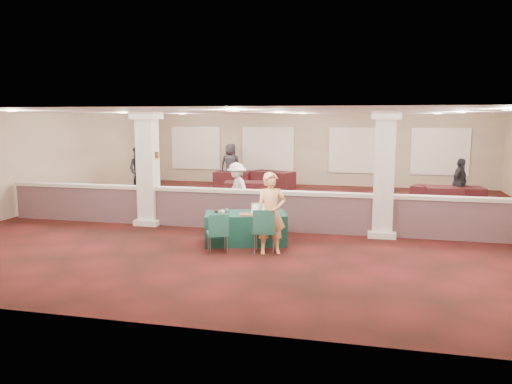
% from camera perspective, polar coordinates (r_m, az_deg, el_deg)
% --- Properties ---
extents(ground, '(16.00, 16.00, 0.00)m').
position_cam_1_polar(ground, '(15.08, 2.59, -3.14)').
color(ground, '#471211').
rests_on(ground, ground).
extents(wall_back, '(16.00, 0.04, 3.20)m').
position_cam_1_polar(wall_back, '(22.72, 6.34, 4.84)').
color(wall_back, '#846A5B').
rests_on(wall_back, ground).
extents(wall_front, '(16.00, 0.04, 3.20)m').
position_cam_1_polar(wall_front, '(7.20, -9.15, -3.21)').
color(wall_front, '#846A5B').
rests_on(wall_front, ground).
extents(wall_left, '(0.04, 16.00, 3.20)m').
position_cam_1_polar(wall_left, '(18.09, -23.18, 3.26)').
color(wall_left, '#846A5B').
rests_on(wall_left, ground).
extents(ceiling, '(16.00, 16.00, 0.02)m').
position_cam_1_polar(ceiling, '(14.77, 2.67, 9.11)').
color(ceiling, silver).
rests_on(ceiling, wall_back).
extents(partition_wall, '(15.60, 0.28, 1.10)m').
position_cam_1_polar(partition_wall, '(13.52, 1.43, -2.04)').
color(partition_wall, brown).
rests_on(partition_wall, ground).
extents(column_left, '(0.72, 0.72, 3.20)m').
position_cam_1_polar(column_left, '(14.49, -12.25, 2.75)').
color(column_left, silver).
rests_on(column_left, ground).
extents(column_right, '(0.72, 0.72, 3.20)m').
position_cam_1_polar(column_right, '(13.10, 14.42, 2.07)').
color(column_right, silver).
rests_on(column_right, ground).
extents(sconce_left, '(0.12, 0.12, 0.18)m').
position_cam_1_polar(sconce_left, '(14.58, -13.29, 4.18)').
color(sconce_left, brown).
rests_on(sconce_left, column_left).
extents(sconce_right, '(0.12, 0.12, 0.18)m').
position_cam_1_polar(sconce_right, '(14.34, -11.28, 4.17)').
color(sconce_right, brown).
rests_on(sconce_right, column_left).
extents(near_table, '(2.14, 1.47, 0.75)m').
position_cam_1_polar(near_table, '(12.19, -1.18, -4.15)').
color(near_table, '#0F3834').
rests_on(near_table, ground).
extents(conf_chair_main, '(0.57, 0.57, 1.02)m').
position_cam_1_polar(conf_chair_main, '(11.24, 0.96, -4.05)').
color(conf_chair_main, '#1E5949').
rests_on(conf_chair_main, ground).
extents(conf_chair_side, '(0.62, 0.62, 0.93)m').
position_cam_1_polar(conf_chair_side, '(11.24, -4.37, -4.35)').
color(conf_chair_side, '#1E5949').
rests_on(conf_chair_side, ground).
extents(woman, '(0.77, 0.64, 1.84)m').
position_cam_1_polar(woman, '(11.19, 1.73, -2.43)').
color(woman, '#F0A168').
rests_on(woman, ground).
extents(far_table_front_left, '(2.08, 1.48, 0.76)m').
position_cam_1_polar(far_table_front_left, '(16.92, -14.14, -0.80)').
color(far_table_front_left, black).
rests_on(far_table_front_left, ground).
extents(far_table_front_center, '(1.89, 1.20, 0.71)m').
position_cam_1_polar(far_table_front_center, '(18.26, -0.84, 0.06)').
color(far_table_front_center, black).
rests_on(far_table_front_center, ground).
extents(far_table_front_right, '(1.94, 1.12, 0.75)m').
position_cam_1_polar(far_table_front_right, '(17.92, 21.65, -0.64)').
color(far_table_front_right, black).
rests_on(far_table_front_right, ground).
extents(far_table_back_left, '(1.67, 0.91, 0.66)m').
position_cam_1_polar(far_table_back_left, '(22.01, -2.62, 1.44)').
color(far_table_back_left, black).
rests_on(far_table_back_left, ground).
extents(far_table_back_center, '(2.06, 1.53, 0.75)m').
position_cam_1_polar(far_table_back_center, '(21.42, 1.86, 1.37)').
color(far_table_back_center, black).
rests_on(far_table_back_center, ground).
extents(far_table_back_right, '(1.98, 1.45, 0.72)m').
position_cam_1_polar(far_table_back_right, '(18.06, 20.25, -0.55)').
color(far_table_back_right, black).
rests_on(far_table_back_right, ground).
extents(attendee_a, '(0.93, 0.56, 1.87)m').
position_cam_1_polar(attendee_a, '(20.78, -13.19, 2.48)').
color(attendee_a, black).
rests_on(attendee_a, ground).
extents(attendee_b, '(1.07, 1.13, 1.67)m').
position_cam_1_polar(attendee_b, '(15.47, -2.22, 0.29)').
color(attendee_b, silver).
rests_on(attendee_b, ground).
extents(attendee_c, '(0.93, 1.09, 1.69)m').
position_cam_1_polar(attendee_c, '(18.18, 22.25, 0.93)').
color(attendee_c, black).
rests_on(attendee_c, ground).
extents(attendee_d, '(0.95, 0.53, 1.91)m').
position_cam_1_polar(attendee_d, '(22.12, -2.91, 3.10)').
color(attendee_d, black).
rests_on(attendee_d, ground).
extents(laptop_base, '(0.39, 0.32, 0.02)m').
position_cam_1_polar(laptop_base, '(12.07, 0.28, -2.42)').
color(laptop_base, silver).
rests_on(laptop_base, near_table).
extents(laptop_screen, '(0.33, 0.11, 0.23)m').
position_cam_1_polar(laptop_screen, '(12.16, 0.25, -1.75)').
color(laptop_screen, silver).
rests_on(laptop_screen, near_table).
extents(screen_glow, '(0.30, 0.09, 0.19)m').
position_cam_1_polar(screen_glow, '(12.16, 0.25, -1.82)').
color(screen_glow, silver).
rests_on(screen_glow, near_table).
extents(knitting, '(0.48, 0.41, 0.03)m').
position_cam_1_polar(knitting, '(11.86, -0.90, -2.59)').
color(knitting, '#CE6621').
rests_on(knitting, near_table).
extents(yarn_cream, '(0.11, 0.11, 0.11)m').
position_cam_1_polar(yarn_cream, '(12.00, -3.86, -2.27)').
color(yarn_cream, beige).
rests_on(yarn_cream, near_table).
extents(yarn_red, '(0.10, 0.10, 0.10)m').
position_cam_1_polar(yarn_red, '(12.15, -4.58, -2.17)').
color(yarn_red, maroon).
rests_on(yarn_red, near_table).
extents(yarn_grey, '(0.11, 0.11, 0.11)m').
position_cam_1_polar(yarn_grey, '(12.22, -3.37, -2.09)').
color(yarn_grey, '#54545A').
rests_on(yarn_grey, near_table).
extents(scissors, '(0.13, 0.06, 0.01)m').
position_cam_1_polar(scissors, '(11.87, 2.07, -2.63)').
color(scissors, red).
rests_on(scissors, near_table).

